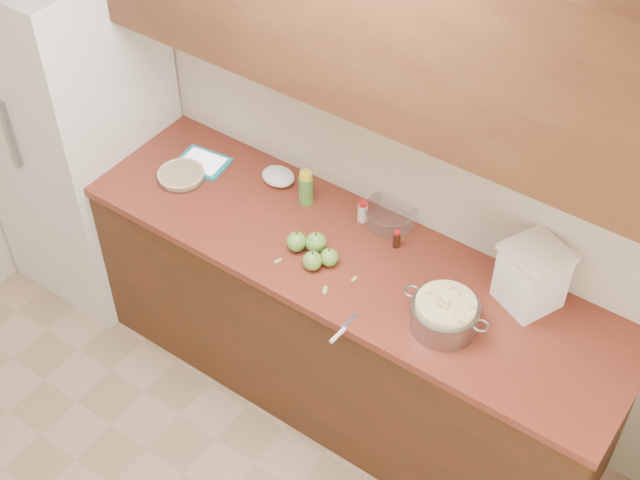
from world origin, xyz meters
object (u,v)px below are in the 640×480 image
Objects in this scene: pie at (181,175)px; tablet at (203,163)px; colander at (445,314)px; flour_canister at (532,276)px.

pie reaches higher than tablet.
tablet is at bearing 171.49° from colander.
tablet is (-1.37, 0.21, -0.06)m from colander.
pie is at bearing -102.98° from tablet.
pie is 0.76× the size of flour_canister.
colander reaches higher than pie.
colander is 1.23× the size of flour_canister.
colander is 1.39m from tablet.
colander reaches higher than tablet.
pie is 1.39m from colander.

